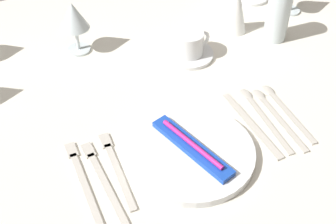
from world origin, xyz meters
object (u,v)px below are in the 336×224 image
Objects in this scene: dinner_plate at (192,152)px; fork_inner at (102,178)px; toothbrush_package at (192,147)px; spoon_soup at (259,112)px; wine_glass_left at (74,18)px; spoon_tea at (281,106)px; fork_outer at (116,166)px; spoon_dessert at (272,111)px; fork_salad at (82,178)px; coffee_cup_left at (189,43)px; drink_tumbler at (277,19)px; napkin_folded at (236,8)px; dinner_knife at (252,126)px.

dinner_plate is 0.19m from fork_inner.
toothbrush_package is at bearing 0.00° from dinner_plate.
toothbrush_package is 0.95× the size of spoon_soup.
spoon_tea is at bearing -48.01° from wine_glass_left.
toothbrush_package reaches higher than dinner_plate.
spoon_soup is (0.35, 0.02, -0.00)m from fork_outer.
spoon_tea is at bearing 3.89° from fork_inner.
dinner_plate is 0.23m from spoon_dessert.
fork_salad is 0.47m from coffee_cup_left.
fork_inner is 0.39m from spoon_soup.
drink_tumbler reaches higher than spoon_tea.
wine_glass_left is (-0.34, 0.42, 0.10)m from spoon_dessert.
toothbrush_package is at bearing -169.90° from spoon_dessert.
spoon_tea is 1.45× the size of wine_glass_left.
spoon_dessert is 1.51× the size of wine_glass_left.
wine_glass_left is at bearing 127.38° from spoon_soup.
drink_tumbler is at bearing -43.32° from napkin_folded.
spoon_tea is 0.29m from drink_tumbler.
fork_salad is 1.53× the size of napkin_folded.
spoon_dessert reaches higher than dinner_knife.
spoon_tea reaches higher than fork_salad.
spoon_dessert is at bearing -73.99° from coffee_cup_left.
wine_glass_left reaches higher than fork_inner.
fork_salad is 0.98× the size of spoon_soup.
fork_salad is at bearing -179.46° from fork_outer.
napkin_folded reaches higher than spoon_soup.
dinner_knife is at bearing -162.99° from spoon_tea.
spoon_soup is at bearing 2.76° from fork_outer.
napkin_folded is (0.32, 0.37, 0.06)m from dinner_plate.
coffee_cup_left is 0.18m from napkin_folded.
dinner_plate is 1.20× the size of fork_salad.
napkin_folded is (0.51, 0.35, 0.07)m from fork_inner.
fork_outer is at bearing -144.63° from napkin_folded.
toothbrush_package is at bearing -5.29° from fork_inner.
spoon_dessert is 0.29m from coffee_cup_left.
fork_inner is 1.04× the size of spoon_dessert.
toothbrush_package is 1.48× the size of napkin_folded.
spoon_tea is at bearing -120.46° from drink_tumbler.
fork_salad is (-0.07, -0.00, 0.00)m from fork_outer.
spoon_soup is (0.20, 0.05, -0.02)m from toothbrush_package.
fork_inner is (-0.03, -0.02, -0.00)m from fork_outer.
dinner_plate is 1.25× the size of fork_outer.
toothbrush_package is 0.21m from spoon_soup.
fork_salad is at bearing 177.64° from dinner_knife.
spoon_soup is 1.03× the size of spoon_dessert.
fork_inner and dinner_knife have the same top height.
spoon_soup is 0.35m from napkin_folded.
spoon_dessert is (0.42, 0.02, 0.00)m from fork_inner.
fork_outer is 0.04m from fork_inner.
spoon_soup is at bearing 14.65° from dinner_plate.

